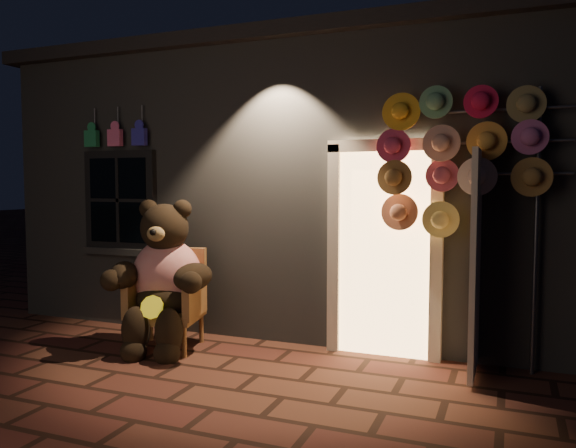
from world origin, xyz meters
The scene contains 5 objects.
ground centered at (0.00, 0.00, 0.00)m, with size 60.00×60.00×0.00m, color #522D1F.
shop_building centered at (0.00, 3.99, 1.74)m, with size 7.30×5.95×3.51m.
wicker_armchair centered at (-0.85, 0.91, 0.52)m, with size 0.83×0.78×1.05m.
teddy_bear centered at (-0.83, 0.77, 0.76)m, with size 1.16×1.01×1.63m.
hat_rack centered at (2.05, 1.28, 2.01)m, with size 1.70×0.22×2.63m.
Camera 1 is at (2.54, -4.14, 1.74)m, focal length 35.00 mm.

